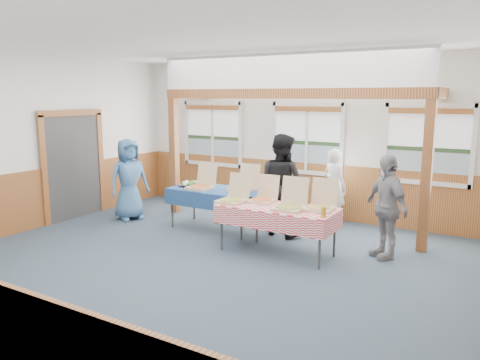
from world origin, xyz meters
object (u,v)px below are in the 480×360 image
at_px(table_right, 277,210).
at_px(woman_black, 281,185).
at_px(table_left, 223,193).
at_px(woman_white, 334,188).
at_px(person_grey, 386,207).
at_px(man_blue, 129,179).

xyz_separation_m(table_right, woman_black, (-0.40, 0.98, 0.20)).
bearing_deg(table_right, table_left, 132.65).
height_order(table_left, table_right, same).
distance_m(woman_white, person_grey, 1.84).
distance_m(table_left, table_right, 1.59).
relative_size(table_right, woman_black, 1.11).
bearing_deg(woman_black, table_right, 125.53).
bearing_deg(woman_black, woman_white, -107.61).
bearing_deg(table_right, woman_white, 61.54).
bearing_deg(woman_white, table_left, 63.38).
distance_m(woman_white, woman_black, 1.22).
distance_m(woman_black, man_blue, 3.13).
distance_m(table_left, woman_black, 1.10).
bearing_deg(woman_white, woman_black, 83.66).
relative_size(table_left, woman_white, 1.45).
height_order(table_right, woman_black, woman_black).
distance_m(woman_black, person_grey, 1.92).
relative_size(woman_white, person_grey, 0.93).
bearing_deg(table_right, person_grey, 2.65).
bearing_deg(table_left, woman_white, 26.87).
bearing_deg(woman_white, man_blue, 48.38).
xyz_separation_m(table_left, person_grey, (2.94, 0.03, 0.09)).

